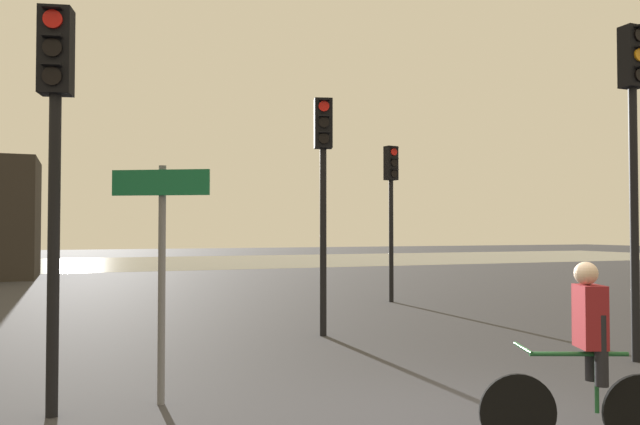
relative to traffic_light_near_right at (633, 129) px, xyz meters
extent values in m
cube|color=slate|center=(-4.09, 30.68, -3.35)|extent=(80.00, 16.00, 0.01)
cylinder|color=black|center=(0.00, 0.01, -1.37)|extent=(0.12, 0.12, 3.97)
cube|color=black|center=(0.00, 0.01, 1.06)|extent=(0.32, 0.25, 0.90)
cylinder|color=black|center=(0.00, -0.13, 1.35)|extent=(0.19, 0.03, 0.19)
cylinder|color=orange|center=(0.00, -0.13, 1.06)|extent=(0.19, 0.03, 0.19)
cylinder|color=black|center=(0.00, -0.13, 0.77)|extent=(0.19, 0.03, 0.19)
cylinder|color=black|center=(-7.74, 0.15, -1.71)|extent=(0.12, 0.12, 3.29)
cube|color=black|center=(-7.74, 0.15, 0.38)|extent=(0.37, 0.31, 0.90)
cylinder|color=red|center=(-7.77, 0.02, 0.67)|extent=(0.19, 0.07, 0.19)
cube|color=black|center=(-7.78, 0.00, 0.78)|extent=(0.21, 0.16, 0.02)
cylinder|color=black|center=(-7.77, 0.02, 0.38)|extent=(0.19, 0.07, 0.19)
cube|color=black|center=(-7.78, 0.00, 0.49)|extent=(0.21, 0.16, 0.02)
cylinder|color=black|center=(-7.77, 0.02, 0.09)|extent=(0.19, 0.07, 0.19)
cube|color=black|center=(-7.78, 0.00, 0.20)|extent=(0.21, 0.16, 0.02)
cylinder|color=black|center=(0.19, 7.93, -1.75)|extent=(0.12, 0.12, 3.22)
cube|color=black|center=(0.19, 7.93, 0.31)|extent=(0.35, 0.29, 0.90)
cylinder|color=red|center=(0.21, 7.80, 0.60)|extent=(0.19, 0.06, 0.19)
cube|color=black|center=(0.21, 7.78, 0.71)|extent=(0.21, 0.15, 0.02)
cylinder|color=black|center=(0.21, 7.80, 0.31)|extent=(0.19, 0.06, 0.19)
cube|color=black|center=(0.21, 7.78, 0.42)|extent=(0.21, 0.15, 0.02)
cylinder|color=black|center=(0.21, 7.80, 0.02)|extent=(0.19, 0.06, 0.19)
cube|color=black|center=(0.21, 7.78, 0.13)|extent=(0.21, 0.15, 0.02)
cylinder|color=black|center=(-3.41, 3.66, -1.67)|extent=(0.12, 0.12, 3.37)
cube|color=black|center=(-3.41, 3.66, 0.46)|extent=(0.37, 0.32, 0.90)
cylinder|color=red|center=(-3.45, 3.53, 0.75)|extent=(0.19, 0.08, 0.19)
cube|color=black|center=(-3.45, 3.51, 0.86)|extent=(0.22, 0.17, 0.02)
cylinder|color=black|center=(-3.45, 3.53, 0.46)|extent=(0.19, 0.08, 0.19)
cube|color=black|center=(-3.45, 3.51, 0.57)|extent=(0.22, 0.17, 0.02)
cylinder|color=black|center=(-3.45, 3.53, 0.17)|extent=(0.19, 0.08, 0.19)
cube|color=black|center=(-3.45, 3.51, 0.28)|extent=(0.22, 0.17, 0.02)
cylinder|color=slate|center=(-6.65, 0.21, -2.06)|extent=(0.08, 0.08, 2.60)
cube|color=#116038|center=(-6.68, 0.17, -0.95)|extent=(0.98, 0.55, 0.28)
cylinder|color=black|center=(-3.98, -2.37, -3.03)|extent=(0.63, 0.28, 0.66)
cylinder|color=#1E592D|center=(-3.49, -2.56, -2.53)|extent=(0.79, 0.35, 0.04)
cylinder|color=#1E592D|center=(-3.35, -2.62, -2.75)|extent=(0.04, 0.04, 0.55)
cylinder|color=#1E592D|center=(-3.93, -2.38, -2.48)|extent=(0.20, 0.44, 0.03)
cylinder|color=black|center=(-3.31, -2.52, -2.48)|extent=(0.11, 0.11, 0.60)
cylinder|color=black|center=(-3.39, -2.71, -2.48)|extent=(0.11, 0.11, 0.60)
cube|color=maroon|center=(-3.40, -2.60, -2.21)|extent=(0.30, 0.35, 0.54)
sphere|color=beige|center=(-3.42, -2.59, -1.84)|extent=(0.20, 0.20, 0.20)
camera|label=1|loc=(-7.49, -6.77, -1.47)|focal=35.00mm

